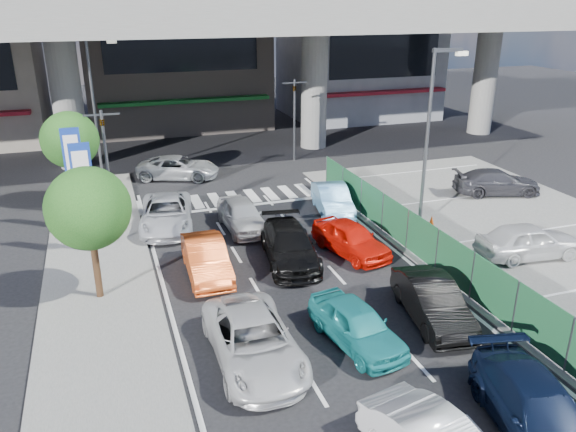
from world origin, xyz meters
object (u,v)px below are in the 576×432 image
object	(u,v)px
sedan_white_front_mid	(242,215)
crossing_wagon_silver	(178,168)
parked_sedan_dgrey	(497,182)
traffic_cone	(431,223)
parked_sedan_white	(529,241)
sedan_black_mid	(290,245)
wagon_silver_front_left	(166,213)
signboard_near	(83,184)
signboard_far	(74,165)
street_lamp_right	(432,126)
taxi_orange_left	(206,258)
taxi_teal_mid	(356,324)
street_lamp_left	(96,99)
tree_near	(88,209)
minivan_navy_back	(538,412)
sedan_white_mid_left	(254,341)
hatch_black_mid_right	(433,302)
traffic_light_left	(104,138)
taxi_orange_right	(351,238)
kei_truck_front_right	(332,200)
traffic_light_right	(294,100)
tree_far	(70,140)

from	to	relation	value
sedan_white_front_mid	crossing_wagon_silver	xyz separation A→B (m)	(-1.59, 8.77, -0.04)
parked_sedan_dgrey	traffic_cone	world-z (taller)	parked_sedan_dgrey
crossing_wagon_silver	parked_sedan_white	world-z (taller)	parked_sedan_white
sedan_black_mid	wagon_silver_front_left	xyz separation A→B (m)	(-4.19, 5.20, 0.00)
wagon_silver_front_left	signboard_near	bearing A→B (deg)	-141.08
sedan_white_front_mid	signboard_far	bearing A→B (deg)	159.49
street_lamp_right	sedan_black_mid	xyz separation A→B (m)	(-6.88, -1.26, -4.08)
taxi_orange_left	street_lamp_right	bearing A→B (deg)	9.34
taxi_teal_mid	signboard_near	bearing A→B (deg)	119.58
street_lamp_left	tree_near	world-z (taller)	street_lamp_left
minivan_navy_back	sedan_white_mid_left	size ratio (longest dim) A/B	0.96
signboard_near	taxi_teal_mid	distance (m)	12.27
hatch_black_mid_right	crossing_wagon_silver	size ratio (longest dim) A/B	0.89
street_lamp_right	sedan_black_mid	world-z (taller)	street_lamp_right
wagon_silver_front_left	signboard_far	bearing A→B (deg)	172.50
parked_sedan_white	street_lamp_right	bearing A→B (deg)	35.43
street_lamp_left	sedan_white_front_mid	xyz separation A→B (m)	(5.66, -9.34, -4.08)
street_lamp_left	signboard_far	distance (m)	7.32
traffic_cone	traffic_light_left	bearing A→B (deg)	154.91
street_lamp_right	sedan_white_mid_left	distance (m)	13.04
signboard_far	traffic_cone	distance (m)	16.14
minivan_navy_back	taxi_teal_mid	distance (m)	5.50
traffic_light_left	taxi_orange_right	size ratio (longest dim) A/B	1.32
parked_sedan_white	hatch_black_mid_right	bearing A→B (deg)	120.37
street_lamp_right	tree_near	xyz separation A→B (m)	(-14.17, -2.00, -1.38)
street_lamp_right	crossing_wagon_silver	xyz separation A→B (m)	(-9.43, 11.44, -4.12)
street_lamp_right	hatch_black_mid_right	distance (m)	8.97
minivan_navy_back	hatch_black_mid_right	distance (m)	5.37
tree_near	sedan_white_front_mid	size ratio (longest dim) A/B	1.19
taxi_orange_left	kei_truck_front_right	xyz separation A→B (m)	(7.14, 4.62, 0.00)
tree_near	hatch_black_mid_right	distance (m)	11.71
kei_truck_front_right	street_lamp_left	bearing A→B (deg)	150.82
traffic_light_left	tree_near	size ratio (longest dim) A/B	1.08
minivan_navy_back	signboard_near	bearing A→B (deg)	137.38
parked_sedan_dgrey	kei_truck_front_right	bearing A→B (deg)	103.81
taxi_orange_left	sedan_white_front_mid	distance (m)	4.72
traffic_light_left	tree_near	xyz separation A→B (m)	(-0.80, -8.00, -0.55)
street_lamp_right	hatch_black_mid_right	world-z (taller)	street_lamp_right
tree_near	sedan_white_mid_left	bearing A→B (deg)	-51.77
traffic_light_left	traffic_light_right	size ratio (longest dim) A/B	1.00
sedan_white_mid_left	hatch_black_mid_right	world-z (taller)	same
sedan_white_mid_left	parked_sedan_dgrey	bearing A→B (deg)	32.43
signboard_near	taxi_orange_left	size ratio (longest dim) A/B	1.12
street_lamp_left	taxi_teal_mid	xyz separation A→B (m)	(6.67, -19.37, -4.11)
minivan_navy_back	taxi_teal_mid	world-z (taller)	minivan_navy_back
street_lamp_right	tree_near	size ratio (longest dim) A/B	1.67
hatch_black_mid_right	taxi_orange_left	size ratio (longest dim) A/B	1.00
signboard_far	hatch_black_mid_right	bearing A→B (deg)	-47.77
traffic_light_right	sedan_black_mid	size ratio (longest dim) A/B	1.09
tree_far	wagon_silver_front_left	xyz separation A→B (m)	(3.90, -4.57, -2.70)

